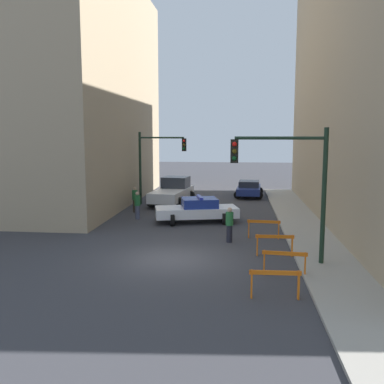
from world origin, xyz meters
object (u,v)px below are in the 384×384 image
(pedestrian_crossing, at_px, (137,205))
(pedestrian_corner, at_px, (135,199))
(white_truck, at_px, (173,191))
(barrier_back, at_px, (275,242))
(barrier_corner, at_px, (264,226))
(barrier_mid, at_px, (285,259))
(pedestrian_sidewalk, at_px, (229,224))
(traffic_light_far, at_px, (155,157))
(traffic_light_near, at_px, (293,175))
(police_car, at_px, (197,210))
(barrier_front, at_px, (275,279))
(parked_car_near, at_px, (249,188))

(pedestrian_crossing, relative_size, pedestrian_corner, 1.00)
(white_truck, distance_m, barrier_back, 14.32)
(barrier_back, xyz_separation_m, barrier_corner, (-0.29, 3.02, 0.00))
(barrier_corner, bearing_deg, white_truck, 121.49)
(barrier_mid, height_order, barrier_corner, same)
(pedestrian_sidewalk, bearing_deg, barrier_mid, 141.50)
(traffic_light_far, xyz_separation_m, barrier_back, (7.51, -12.46, -2.78))
(traffic_light_near, xyz_separation_m, pedestrian_sidewalk, (-2.45, 3.28, -2.67))
(pedestrian_corner, bearing_deg, pedestrian_crossing, 133.04)
(police_car, height_order, white_truck, white_truck)
(traffic_light_far, bearing_deg, barrier_back, -58.91)
(white_truck, distance_m, barrier_front, 18.56)
(white_truck, bearing_deg, barrier_back, -56.60)
(white_truck, height_order, pedestrian_corner, white_truck)
(parked_car_near, bearing_deg, barrier_back, -84.34)
(traffic_light_far, bearing_deg, white_truck, 17.94)
(pedestrian_corner, xyz_separation_m, barrier_back, (8.23, -9.24, -0.24))
(pedestrian_sidewalk, bearing_deg, pedestrian_crossing, -14.27)
(traffic_light_far, relative_size, pedestrian_corner, 3.13)
(pedestrian_sidewalk, xyz_separation_m, barrier_mid, (2.08, -4.61, -0.24))
(barrier_front, xyz_separation_m, barrier_mid, (0.51, 2.21, 0.00))
(pedestrian_crossing, bearing_deg, barrier_mid, -95.16)
(pedestrian_corner, bearing_deg, barrier_corner, 167.59)
(barrier_front, bearing_deg, traffic_light_near, 75.99)
(pedestrian_crossing, bearing_deg, parked_car_near, 11.52)
(traffic_light_near, xyz_separation_m, police_car, (-4.41, 7.71, -2.81))
(pedestrian_crossing, xyz_separation_m, barrier_front, (7.18, -11.78, -0.24))
(traffic_light_far, xyz_separation_m, white_truck, (1.21, 0.39, -2.49))
(police_car, height_order, parked_car_near, police_car)
(parked_car_near, relative_size, barrier_corner, 2.75)
(police_car, relative_size, white_truck, 0.89)
(traffic_light_far, height_order, parked_car_near, traffic_light_far)
(barrier_front, bearing_deg, barrier_corner, 89.41)
(parked_car_near, distance_m, barrier_back, 17.01)
(pedestrian_sidewalk, bearing_deg, barrier_front, 130.14)
(traffic_light_near, xyz_separation_m, pedestrian_corner, (-8.75, 10.43, -2.67))
(police_car, distance_m, white_truck, 6.78)
(police_car, xyz_separation_m, parked_car_near, (3.20, 10.48, -0.05))
(white_truck, relative_size, barrier_front, 3.50)
(parked_car_near, height_order, barrier_front, parked_car_near)
(traffic_light_near, bearing_deg, barrier_corner, 100.80)
(traffic_light_far, bearing_deg, barrier_corner, -52.55)
(traffic_light_near, relative_size, parked_car_near, 1.18)
(traffic_light_far, xyz_separation_m, pedestrian_corner, (-0.72, -3.22, -2.54))
(traffic_light_near, distance_m, barrier_corner, 5.19)
(barrier_mid, distance_m, barrier_back, 2.53)
(traffic_light_far, height_order, police_car, traffic_light_far)
(traffic_light_far, height_order, barrier_front, traffic_light_far)
(pedestrian_crossing, bearing_deg, barrier_back, -86.99)
(traffic_light_far, bearing_deg, pedestrian_sidewalk, -61.73)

